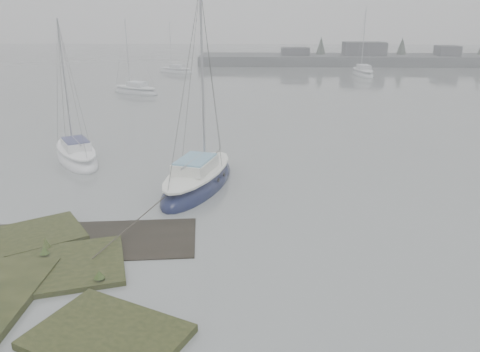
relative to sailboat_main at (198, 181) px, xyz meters
name	(u,v)px	position (x,y,z in m)	size (l,w,h in m)	color
ground	(207,104)	(-1.50, 20.12, -0.28)	(160.00, 160.00, 0.00)	slate
far_shoreline	(409,59)	(25.35, 52.02, 0.57)	(60.00, 8.00, 4.15)	#4C4F51
sailboat_main	(198,181)	(0.00, 0.00, 0.00)	(3.78, 6.78, 9.10)	#0E1433
sailboat_white	(76,156)	(-6.84, 3.78, -0.04)	(4.41, 5.56, 7.68)	silver
sailboat_far_a	(136,91)	(-8.83, 25.11, -0.05)	(5.39, 4.03, 7.36)	#9FA4A8
sailboat_far_b	(363,73)	(15.86, 39.25, -0.02)	(2.43, 6.23, 8.61)	#ACB3B6
sailboat_far_c	(176,71)	(-7.54, 41.42, -0.07)	(5.02, 3.42, 6.77)	#A6ACB0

